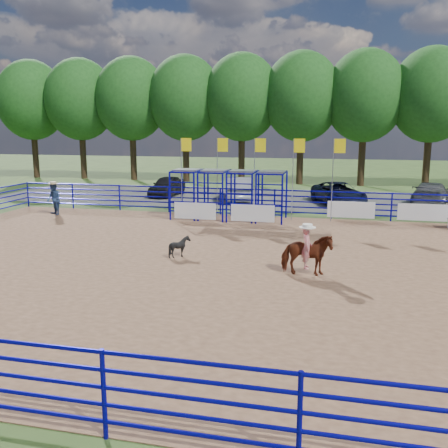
{
  "coord_description": "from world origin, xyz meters",
  "views": [
    {
      "loc": [
        3.42,
        -16.43,
        4.82
      ],
      "look_at": [
        -0.68,
        1.0,
        1.3
      ],
      "focal_mm": 40.0,
      "sensor_mm": 36.0,
      "label": 1
    }
  ],
  "objects_px": {
    "spectator_cowboy": "(54,198)",
    "car_c": "(338,193)",
    "calf": "(180,247)",
    "car_d": "(431,194)",
    "car_a": "(167,186)",
    "horse_and_rider": "(307,250)",
    "car_b": "(240,189)"
  },
  "relations": [
    {
      "from": "car_b",
      "to": "car_c",
      "type": "height_order",
      "value": "car_b"
    },
    {
      "from": "horse_and_rider",
      "to": "car_c",
      "type": "bearing_deg",
      "value": 86.82
    },
    {
      "from": "spectator_cowboy",
      "to": "car_d",
      "type": "height_order",
      "value": "spectator_cowboy"
    },
    {
      "from": "car_a",
      "to": "car_d",
      "type": "distance_m",
      "value": 17.32
    },
    {
      "from": "horse_and_rider",
      "to": "car_b",
      "type": "height_order",
      "value": "horse_and_rider"
    },
    {
      "from": "car_b",
      "to": "car_c",
      "type": "relative_size",
      "value": 0.97
    },
    {
      "from": "horse_and_rider",
      "to": "car_b",
      "type": "xyz_separation_m",
      "value": [
        -5.47,
        15.99,
        -0.06
      ]
    },
    {
      "from": "car_c",
      "to": "car_d",
      "type": "height_order",
      "value": "car_d"
    },
    {
      "from": "spectator_cowboy",
      "to": "car_c",
      "type": "relative_size",
      "value": 0.37
    },
    {
      "from": "calf",
      "to": "car_b",
      "type": "xyz_separation_m",
      "value": [
        -0.72,
        14.73,
        0.38
      ]
    },
    {
      "from": "horse_and_rider",
      "to": "calf",
      "type": "bearing_deg",
      "value": 165.16
    },
    {
      "from": "calf",
      "to": "car_a",
      "type": "xyz_separation_m",
      "value": [
        -6.12,
        15.77,
        0.28
      ]
    },
    {
      "from": "car_a",
      "to": "car_d",
      "type": "relative_size",
      "value": 0.83
    },
    {
      "from": "horse_and_rider",
      "to": "car_d",
      "type": "height_order",
      "value": "horse_and_rider"
    },
    {
      "from": "calf",
      "to": "car_d",
      "type": "xyz_separation_m",
      "value": [
        11.2,
        15.56,
        0.3
      ]
    },
    {
      "from": "horse_and_rider",
      "to": "car_a",
      "type": "bearing_deg",
      "value": 122.56
    },
    {
      "from": "car_d",
      "to": "car_b",
      "type": "bearing_deg",
      "value": 18.48
    },
    {
      "from": "car_d",
      "to": "calf",
      "type": "bearing_deg",
      "value": 68.75
    },
    {
      "from": "spectator_cowboy",
      "to": "car_d",
      "type": "relative_size",
      "value": 0.37
    },
    {
      "from": "car_c",
      "to": "car_b",
      "type": "bearing_deg",
      "value": 156.62
    },
    {
      "from": "car_a",
      "to": "car_c",
      "type": "distance_m",
      "value": 11.81
    },
    {
      "from": "spectator_cowboy",
      "to": "car_b",
      "type": "xyz_separation_m",
      "value": [
        8.82,
        7.69,
        -0.13
      ]
    },
    {
      "from": "calf",
      "to": "spectator_cowboy",
      "type": "xyz_separation_m",
      "value": [
        -9.54,
        7.04,
        0.51
      ]
    },
    {
      "from": "car_d",
      "to": "car_a",
      "type": "bearing_deg",
      "value": 13.81
    },
    {
      "from": "car_d",
      "to": "spectator_cowboy",
      "type": "bearing_deg",
      "value": 36.82
    },
    {
      "from": "spectator_cowboy",
      "to": "car_b",
      "type": "height_order",
      "value": "spectator_cowboy"
    },
    {
      "from": "car_a",
      "to": "calf",
      "type": "bearing_deg",
      "value": -67.37
    },
    {
      "from": "horse_and_rider",
      "to": "car_a",
      "type": "height_order",
      "value": "horse_and_rider"
    },
    {
      "from": "horse_and_rider",
      "to": "car_d",
      "type": "xyz_separation_m",
      "value": [
        6.45,
        16.82,
        -0.13
      ]
    },
    {
      "from": "car_a",
      "to": "car_b",
      "type": "xyz_separation_m",
      "value": [
        5.4,
        -1.04,
        0.09
      ]
    },
    {
      "from": "spectator_cowboy",
      "to": "car_d",
      "type": "xyz_separation_m",
      "value": [
        20.74,
        8.51,
        -0.21
      ]
    },
    {
      "from": "spectator_cowboy",
      "to": "car_c",
      "type": "distance_m",
      "value": 16.91
    }
  ]
}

